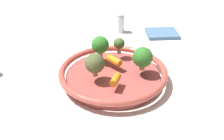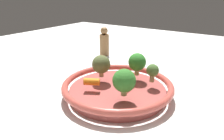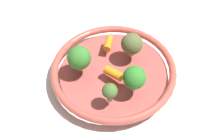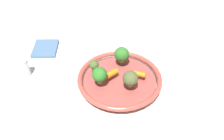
{
  "view_description": "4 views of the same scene",
  "coord_description": "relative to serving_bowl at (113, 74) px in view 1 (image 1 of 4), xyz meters",
  "views": [
    {
      "loc": [
        0.46,
        0.48,
        0.44
      ],
      "look_at": [
        0.03,
        0.02,
        0.06
      ],
      "focal_mm": 41.9,
      "sensor_mm": 36.0,
      "label": 1
    },
    {
      "loc": [
        -0.3,
        0.48,
        0.29
      ],
      "look_at": [
        0.03,
        -0.02,
        0.07
      ],
      "focal_mm": 34.03,
      "sensor_mm": 36.0,
      "label": 2
    },
    {
      "loc": [
        -0.38,
        -0.32,
        0.63
      ],
      "look_at": [
        -0.02,
        -0.01,
        0.06
      ],
      "focal_mm": 48.55,
      "sensor_mm": 36.0,
      "label": 3
    },
    {
      "loc": [
        0.52,
        -0.47,
        0.7
      ],
      "look_at": [
        -0.03,
        -0.01,
        0.06
      ],
      "focal_mm": 40.67,
      "sensor_mm": 36.0,
      "label": 4
    }
  ],
  "objects": [
    {
      "name": "baby_carrot_right",
      "position": [
        0.05,
        0.06,
        0.03
      ],
      "size": [
        0.05,
        0.04,
        0.02
      ],
      "primitive_type": "cylinder",
      "rotation": [
        1.58,
        0.0,
        5.22
      ],
      "color": "orange",
      "rests_on": "serving_bowl"
    },
    {
      "name": "baby_carrot_center",
      "position": [
        -0.02,
        -0.02,
        0.03
      ],
      "size": [
        0.02,
        0.05,
        0.03
      ],
      "primitive_type": "cylinder",
      "rotation": [
        1.48,
        0.0,
        0.05
      ],
      "color": "orange",
      "rests_on": "serving_bowl"
    },
    {
      "name": "broccoli_floret_small",
      "position": [
        -0.02,
        -0.08,
        0.06
      ],
      "size": [
        0.06,
        0.06,
        0.07
      ],
      "color": "#94AC66",
      "rests_on": "serving_bowl"
    },
    {
      "name": "dish_towel",
      "position": [
        -0.39,
        -0.11,
        -0.02
      ],
      "size": [
        0.17,
        0.16,
        0.01
      ],
      "primitive_type": "cube",
      "rotation": [
        0.0,
        0.0,
        -0.68
      ],
      "color": "#4C7099",
      "rests_on": "ground_plane"
    },
    {
      "name": "ground_plane",
      "position": [
        0.0,
        0.0,
        -0.02
      ],
      "size": [
        2.25,
        2.25,
        0.0
      ],
      "primitive_type": "plane",
      "color": "silver"
    },
    {
      "name": "broccoli_floret_large",
      "position": [
        -0.08,
        -0.06,
        0.05
      ],
      "size": [
        0.04,
        0.04,
        0.05
      ],
      "color": "tan",
      "rests_on": "serving_bowl"
    },
    {
      "name": "serving_bowl",
      "position": [
        0.0,
        0.0,
        0.0
      ],
      "size": [
        0.32,
        0.32,
        0.04
      ],
      "color": "#A84C47",
      "rests_on": "ground_plane"
    },
    {
      "name": "salt_shaker",
      "position": [
        -0.28,
        -0.25,
        0.02
      ],
      "size": [
        0.04,
        0.04,
        0.08
      ],
      "color": "silver",
      "rests_on": "ground_plane"
    },
    {
      "name": "broccoli_floret_edge",
      "position": [
        -0.06,
        0.06,
        0.06
      ],
      "size": [
        0.06,
        0.06,
        0.07
      ],
      "color": "#97A966",
      "rests_on": "serving_bowl"
    },
    {
      "name": "broccoli_floret_mid",
      "position": [
        0.06,
        -0.01,
        0.06
      ],
      "size": [
        0.06,
        0.06,
        0.07
      ],
      "color": "tan",
      "rests_on": "serving_bowl"
    }
  ]
}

